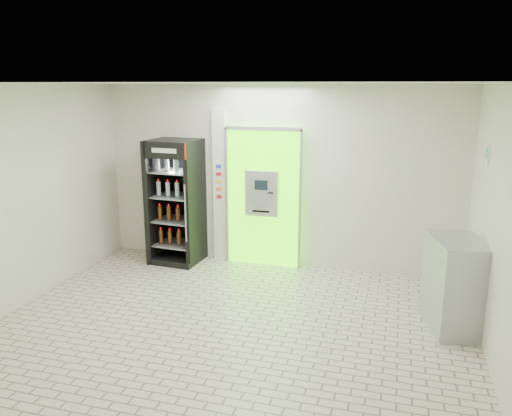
% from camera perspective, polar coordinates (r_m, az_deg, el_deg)
% --- Properties ---
extents(ground, '(6.00, 6.00, 0.00)m').
position_cam_1_polar(ground, '(6.46, -3.17, -13.63)').
color(ground, '#BFB69E').
rests_on(ground, ground).
extents(room_shell, '(6.00, 6.00, 6.00)m').
position_cam_1_polar(room_shell, '(5.84, -3.42, 2.61)').
color(room_shell, silver).
rests_on(room_shell, ground).
extents(atm_assembly, '(1.30, 0.24, 2.33)m').
position_cam_1_polar(atm_assembly, '(8.29, 0.86, 1.29)').
color(atm_assembly, '#4AF600').
rests_on(atm_assembly, ground).
extents(pillar, '(0.22, 0.11, 2.60)m').
position_cam_1_polar(pillar, '(8.53, -4.14, 2.50)').
color(pillar, silver).
rests_on(pillar, ground).
extents(beverage_cooler, '(0.84, 0.78, 2.10)m').
position_cam_1_polar(beverage_cooler, '(8.58, -9.11, 0.44)').
color(beverage_cooler, black).
rests_on(beverage_cooler, ground).
extents(steel_cabinet, '(0.78, 0.99, 1.16)m').
position_cam_1_polar(steel_cabinet, '(6.69, 21.86, -8.17)').
color(steel_cabinet, '#A4A6AB').
rests_on(steel_cabinet, ground).
extents(exit_sign, '(0.02, 0.22, 0.26)m').
position_cam_1_polar(exit_sign, '(6.94, 24.92, 5.49)').
color(exit_sign, white).
rests_on(exit_sign, room_shell).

